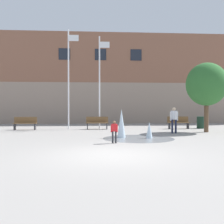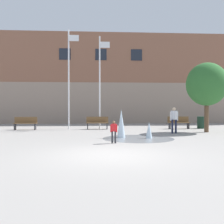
# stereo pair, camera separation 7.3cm
# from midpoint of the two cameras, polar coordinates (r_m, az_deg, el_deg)

# --- Properties ---
(ground_plane) EXTENTS (100.00, 100.00, 0.00)m
(ground_plane) POSITION_cam_midpoint_polar(r_m,az_deg,el_deg) (8.73, -0.02, -9.35)
(ground_plane) COLOR gray
(library_building) EXTENTS (36.00, 6.05, 9.00)m
(library_building) POSITION_cam_midpoint_polar(r_m,az_deg,el_deg) (28.84, -2.46, 6.77)
(library_building) COLOR gray
(library_building) RESTS_ON ground
(splash_fountain) EXTENTS (3.62, 3.62, 1.48)m
(splash_fountain) POSITION_cam_midpoint_polar(r_m,az_deg,el_deg) (13.61, 4.15, -3.45)
(splash_fountain) COLOR gray
(splash_fountain) RESTS_ON ground
(park_bench_under_left_flagpole) EXTENTS (1.60, 0.44, 0.91)m
(park_bench_under_left_flagpole) POSITION_cam_midpoint_polar(r_m,az_deg,el_deg) (19.52, -18.23, -2.29)
(park_bench_under_left_flagpole) COLOR #28282D
(park_bench_under_left_flagpole) RESTS_ON ground
(park_bench_center) EXTENTS (1.60, 0.44, 0.91)m
(park_bench_center) POSITION_cam_midpoint_polar(r_m,az_deg,el_deg) (19.08, -3.10, -2.32)
(park_bench_center) COLOR #28282D
(park_bench_center) RESTS_ON ground
(park_bench_near_trashcan) EXTENTS (1.60, 0.44, 0.91)m
(park_bench_near_trashcan) POSITION_cam_midpoint_polar(r_m,az_deg,el_deg) (20.08, 14.41, -2.19)
(park_bench_near_trashcan) COLOR #28282D
(park_bench_near_trashcan) RESTS_ON ground
(teen_by_trashcan) EXTENTS (0.50, 0.39, 1.59)m
(teen_by_trashcan) POSITION_cam_midpoint_polar(r_m,az_deg,el_deg) (16.36, 13.49, -1.29)
(teen_by_trashcan) COLOR #1E233D
(teen_by_trashcan) RESTS_ON ground
(child_in_fountain) EXTENTS (0.31, 0.16, 0.99)m
(child_in_fountain) POSITION_cam_midpoint_polar(r_m,az_deg,el_deg) (11.52, 0.57, -3.95)
(child_in_fountain) COLOR #28282D
(child_in_fountain) RESTS_ON ground
(flagpole_left) EXTENTS (0.80, 0.10, 7.33)m
(flagpole_left) POSITION_cam_midpoint_polar(r_m,az_deg,el_deg) (19.73, -9.22, 7.74)
(flagpole_left) COLOR silver
(flagpole_left) RESTS_ON ground
(flagpole_right) EXTENTS (0.80, 0.10, 6.87)m
(flagpole_right) POSITION_cam_midpoint_polar(r_m,az_deg,el_deg) (19.61, -2.49, 7.10)
(flagpole_right) COLOR silver
(flagpole_right) RESTS_ON ground
(trash_can) EXTENTS (0.56, 0.56, 0.90)m
(trash_can) POSITION_cam_midpoint_polar(r_m,az_deg,el_deg) (20.86, 18.89, -2.18)
(trash_can) COLOR #193323
(trash_can) RESTS_ON ground
(street_tree_near_building) EXTENTS (2.58, 2.58, 4.44)m
(street_tree_near_building) POSITION_cam_midpoint_polar(r_m,az_deg,el_deg) (17.84, 20.03, 5.66)
(street_tree_near_building) COLOR brown
(street_tree_near_building) RESTS_ON ground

